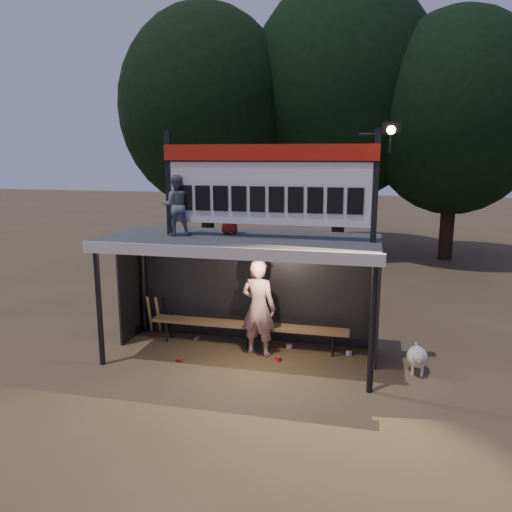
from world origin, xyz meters
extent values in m
plane|color=brown|center=(0.00, 0.00, 0.00)|extent=(80.00, 80.00, 0.00)
imported|color=silver|center=(0.29, 0.21, 0.94)|extent=(0.77, 0.59, 1.88)
imported|color=slate|center=(-1.19, -0.07, 2.88)|extent=(0.64, 0.56, 1.11)
imported|color=#A21E19|center=(-0.29, 0.33, 2.75)|extent=(0.43, 0.29, 0.86)
cube|color=#3C3C3F|center=(0.00, 0.00, 2.26)|extent=(5.00, 2.00, 0.12)
cube|color=silver|center=(0.00, -1.02, 2.22)|extent=(5.10, 0.06, 0.20)
cylinder|color=black|center=(-2.40, -0.90, 1.10)|extent=(0.10, 0.10, 2.20)
cylinder|color=black|center=(2.40, -0.90, 1.10)|extent=(0.10, 0.10, 2.20)
cylinder|color=black|center=(-2.40, 0.90, 1.10)|extent=(0.10, 0.10, 2.20)
cylinder|color=black|center=(2.40, 0.90, 1.10)|extent=(0.10, 0.10, 2.20)
cube|color=black|center=(0.00, 1.00, 1.10)|extent=(5.00, 0.04, 2.20)
cube|color=black|center=(-2.50, 0.50, 1.10)|extent=(0.04, 1.00, 2.20)
cube|color=black|center=(2.50, 0.50, 1.10)|extent=(0.04, 1.00, 2.20)
cylinder|color=black|center=(0.00, 1.00, 2.15)|extent=(5.00, 0.06, 0.06)
cube|color=black|center=(-1.35, 0.00, 3.27)|extent=(0.10, 0.10, 1.90)
cube|color=black|center=(2.35, 0.00, 3.27)|extent=(0.10, 0.10, 1.90)
cube|color=silver|center=(0.50, 0.00, 3.27)|extent=(3.80, 0.08, 1.40)
cube|color=red|center=(0.50, -0.05, 3.83)|extent=(3.80, 0.04, 0.28)
cube|color=black|center=(0.50, -0.06, 3.68)|extent=(3.80, 0.02, 0.03)
cube|color=black|center=(-1.03, -0.05, 3.02)|extent=(0.27, 0.03, 0.45)
cube|color=black|center=(-0.69, -0.05, 3.02)|extent=(0.27, 0.03, 0.45)
cube|color=black|center=(-0.35, -0.05, 3.02)|extent=(0.27, 0.03, 0.45)
cube|color=black|center=(-0.01, -0.05, 3.02)|extent=(0.27, 0.03, 0.45)
cube|color=black|center=(0.33, -0.05, 3.02)|extent=(0.27, 0.03, 0.45)
cube|color=black|center=(0.67, -0.05, 3.02)|extent=(0.27, 0.03, 0.45)
cube|color=black|center=(1.01, -0.05, 3.02)|extent=(0.27, 0.03, 0.45)
cube|color=black|center=(1.35, -0.05, 3.02)|extent=(0.27, 0.03, 0.45)
cube|color=black|center=(1.69, -0.05, 3.02)|extent=(0.27, 0.03, 0.45)
cube|color=black|center=(2.03, -0.05, 3.02)|extent=(0.27, 0.03, 0.45)
cylinder|color=black|center=(2.30, 0.00, 4.12)|extent=(0.50, 0.04, 0.04)
cylinder|color=black|center=(2.55, 0.00, 3.97)|extent=(0.04, 0.04, 0.30)
cube|color=black|center=(2.55, -0.05, 4.22)|extent=(0.30, 0.22, 0.18)
sphere|color=#FFD88C|center=(2.55, -0.14, 4.18)|extent=(0.14, 0.14, 0.14)
cube|color=#986E48|center=(0.00, 0.55, 0.45)|extent=(4.00, 0.35, 0.06)
cylinder|color=black|center=(-1.70, 0.43, 0.23)|extent=(0.05, 0.05, 0.45)
cylinder|color=black|center=(-1.70, 0.67, 0.23)|extent=(0.05, 0.05, 0.45)
cylinder|color=black|center=(0.00, 0.43, 0.23)|extent=(0.05, 0.05, 0.45)
cylinder|color=black|center=(0.00, 0.67, 0.23)|extent=(0.05, 0.05, 0.45)
cylinder|color=black|center=(1.70, 0.43, 0.23)|extent=(0.05, 0.05, 0.45)
cylinder|color=black|center=(1.70, 0.67, 0.23)|extent=(0.05, 0.05, 0.45)
cylinder|color=black|center=(-4.00, 10.00, 1.87)|extent=(0.50, 0.50, 3.74)
ellipsoid|color=black|center=(-4.00, 10.00, 5.53)|extent=(6.46, 6.46, 7.48)
cylinder|color=black|center=(1.00, 11.50, 2.09)|extent=(0.50, 0.50, 4.18)
ellipsoid|color=black|center=(1.00, 11.50, 6.18)|extent=(7.22, 7.22, 8.36)
cylinder|color=black|center=(5.00, 10.50, 1.76)|extent=(0.50, 0.50, 3.52)
ellipsoid|color=black|center=(5.00, 10.50, 5.20)|extent=(6.08, 6.08, 7.04)
ellipsoid|color=silver|center=(3.21, 0.10, 0.27)|extent=(0.36, 0.58, 0.36)
sphere|color=beige|center=(3.21, -0.18, 0.36)|extent=(0.22, 0.22, 0.22)
cone|color=beige|center=(3.21, -0.28, 0.34)|extent=(0.10, 0.10, 0.10)
cone|color=beige|center=(3.16, -0.20, 0.46)|extent=(0.06, 0.06, 0.07)
cone|color=beige|center=(3.26, -0.20, 0.46)|extent=(0.06, 0.06, 0.07)
cylinder|color=silver|center=(3.13, -0.08, 0.09)|extent=(0.05, 0.05, 0.18)
cylinder|color=beige|center=(3.29, -0.08, 0.09)|extent=(0.05, 0.05, 0.18)
cylinder|color=silver|center=(3.13, 0.28, 0.09)|extent=(0.05, 0.05, 0.18)
cylinder|color=beige|center=(3.29, 0.28, 0.09)|extent=(0.05, 0.05, 0.18)
cylinder|color=beige|center=(3.21, 0.40, 0.34)|extent=(0.04, 0.16, 0.14)
cylinder|color=#9E7E49|center=(-2.25, 0.82, 0.43)|extent=(0.08, 0.27, 0.84)
cylinder|color=#A27C4B|center=(-2.05, 0.82, 0.43)|extent=(0.08, 0.30, 0.83)
cylinder|color=black|center=(-1.85, 0.82, 0.43)|extent=(0.06, 0.32, 0.83)
cube|color=red|center=(0.73, -0.03, 0.04)|extent=(0.12, 0.11, 0.08)
cylinder|color=#BCBCC1|center=(-1.13, 0.67, 0.04)|extent=(0.08, 0.13, 0.07)
cube|color=silver|center=(0.82, 0.65, 0.04)|extent=(0.12, 0.11, 0.08)
cylinder|color=#AB301D|center=(-1.06, -0.46, 0.04)|extent=(0.14, 0.11, 0.07)
cube|color=#B6B5BB|center=(2.00, 0.55, 0.04)|extent=(0.12, 0.12, 0.08)
camera|label=1|loc=(2.31, -8.64, 3.79)|focal=35.00mm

